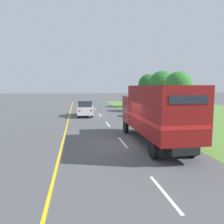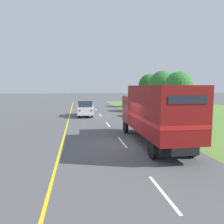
% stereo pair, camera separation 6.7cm
% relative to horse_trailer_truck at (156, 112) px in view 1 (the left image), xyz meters
% --- Properties ---
extents(ground_plane, '(200.00, 200.00, 0.00)m').
position_rel_horse_trailer_truck_xyz_m(ground_plane, '(-1.82, 0.28, -1.97)').
color(ground_plane, '#515154').
extents(grass_shoulder, '(20.00, 55.45, 0.01)m').
position_rel_horse_trailer_truck_xyz_m(grass_shoulder, '(11.88, 10.54, -1.96)').
color(grass_shoulder, '#568438').
rests_on(grass_shoulder, ground).
extents(edge_line_yellow, '(0.12, 55.45, 0.01)m').
position_rel_horse_trailer_truck_xyz_m(edge_line_yellow, '(-5.52, 10.54, -1.97)').
color(edge_line_yellow, yellow).
rests_on(edge_line_yellow, ground).
extents(centre_dash_nearest, '(0.12, 2.60, 0.01)m').
position_rel_horse_trailer_truck_xyz_m(centre_dash_nearest, '(-1.82, -5.74, -1.97)').
color(centre_dash_nearest, white).
rests_on(centre_dash_nearest, ground).
extents(centre_dash_near, '(0.12, 2.60, 0.01)m').
position_rel_horse_trailer_truck_xyz_m(centre_dash_near, '(-1.82, 0.86, -1.97)').
color(centre_dash_near, white).
rests_on(centre_dash_near, ground).
extents(centre_dash_mid_a, '(0.12, 2.60, 0.01)m').
position_rel_horse_trailer_truck_xyz_m(centre_dash_mid_a, '(-1.82, 7.46, -1.97)').
color(centre_dash_mid_a, white).
rests_on(centre_dash_mid_a, ground).
extents(centre_dash_mid_b, '(0.12, 2.60, 0.01)m').
position_rel_horse_trailer_truck_xyz_m(centre_dash_mid_b, '(-1.82, 14.06, -1.97)').
color(centre_dash_mid_b, white).
rests_on(centre_dash_mid_b, ground).
extents(centre_dash_far, '(0.12, 2.60, 0.01)m').
position_rel_horse_trailer_truck_xyz_m(centre_dash_far, '(-1.82, 20.66, -1.97)').
color(centre_dash_far, white).
rests_on(centre_dash_far, ground).
extents(centre_dash_farthest, '(0.12, 2.60, 0.01)m').
position_rel_horse_trailer_truck_xyz_m(centre_dash_farthest, '(-1.82, 27.26, -1.97)').
color(centre_dash_farthest, white).
rests_on(centre_dash_farthest, ground).
extents(horse_trailer_truck, '(2.36, 8.08, 3.52)m').
position_rel_horse_trailer_truck_xyz_m(horse_trailer_truck, '(0.00, 0.00, 0.00)').
color(horse_trailer_truck, black).
rests_on(horse_trailer_truck, ground).
extents(lead_car_white, '(1.80, 4.43, 1.86)m').
position_rel_horse_trailer_truck_xyz_m(lead_car_white, '(-3.70, 13.46, -1.03)').
color(lead_car_white, black).
rests_on(lead_car_white, ground).
extents(highway_sign, '(1.94, 0.09, 2.64)m').
position_rel_horse_trailer_truck_xyz_m(highway_sign, '(5.03, 5.11, -0.38)').
color(highway_sign, '#9E9EA3').
rests_on(highway_sign, ground).
extents(roadside_tree_near, '(3.08, 3.08, 5.13)m').
position_rel_horse_trailer_truck_xyz_m(roadside_tree_near, '(6.69, 10.93, 1.61)').
color(roadside_tree_near, brown).
rests_on(roadside_tree_near, ground).
extents(roadside_tree_mid, '(3.77, 3.77, 5.61)m').
position_rel_horse_trailer_truck_xyz_m(roadside_tree_mid, '(6.98, 16.35, 1.75)').
color(roadside_tree_mid, brown).
rests_on(roadside_tree_mid, ground).
extents(roadside_tree_far, '(3.52, 3.52, 5.52)m').
position_rel_horse_trailer_truck_xyz_m(roadside_tree_far, '(7.38, 23.26, 1.78)').
color(roadside_tree_far, brown).
rests_on(roadside_tree_far, ground).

